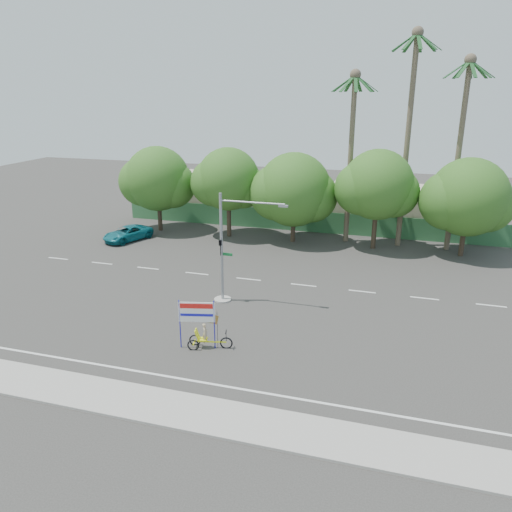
# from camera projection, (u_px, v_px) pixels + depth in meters

# --- Properties ---
(ground) EXTENTS (120.00, 120.00, 0.00)m
(ground) POSITION_uv_depth(u_px,v_px,m) (240.00, 333.00, 27.85)
(ground) COLOR #33302D
(ground) RESTS_ON ground
(sidewalk_near) EXTENTS (50.00, 2.40, 0.12)m
(sidewalk_near) POSITION_uv_depth(u_px,v_px,m) (184.00, 411.00, 21.02)
(sidewalk_near) COLOR gray
(sidewalk_near) RESTS_ON ground
(fence) EXTENTS (38.00, 0.08, 2.00)m
(fence) POSITION_uv_depth(u_px,v_px,m) (311.00, 222.00, 47.05)
(fence) COLOR #336B3D
(fence) RESTS_ON ground
(building_left) EXTENTS (12.00, 8.00, 4.00)m
(building_left) POSITION_uv_depth(u_px,v_px,m) (227.00, 196.00, 53.51)
(building_left) COLOR #BEAE97
(building_left) RESTS_ON ground
(building_right) EXTENTS (14.00, 8.00, 3.60)m
(building_right) POSITION_uv_depth(u_px,v_px,m) (401.00, 208.00, 48.72)
(building_right) COLOR #BEAE97
(building_right) RESTS_ON ground
(tree_far_left) EXTENTS (7.14, 6.00, 7.96)m
(tree_far_left) POSITION_uv_depth(u_px,v_px,m) (157.00, 181.00, 46.46)
(tree_far_left) COLOR #473828
(tree_far_left) RESTS_ON ground
(tree_left) EXTENTS (6.66, 5.60, 8.07)m
(tree_left) POSITION_uv_depth(u_px,v_px,m) (228.00, 181.00, 44.47)
(tree_left) COLOR #473828
(tree_left) RESTS_ON ground
(tree_center) EXTENTS (7.62, 6.40, 7.85)m
(tree_center) POSITION_uv_depth(u_px,v_px,m) (293.00, 192.00, 43.05)
(tree_center) COLOR #473828
(tree_center) RESTS_ON ground
(tree_right) EXTENTS (6.90, 5.80, 8.36)m
(tree_right) POSITION_uv_depth(u_px,v_px,m) (377.00, 187.00, 40.91)
(tree_right) COLOR #473828
(tree_right) RESTS_ON ground
(tree_far_right) EXTENTS (7.38, 6.20, 7.94)m
(tree_far_right) POSITION_uv_depth(u_px,v_px,m) (467.00, 200.00, 39.21)
(tree_far_right) COLOR #473828
(tree_far_right) RESTS_ON ground
(palm_tall) EXTENTS (3.73, 3.79, 17.45)m
(palm_tall) POSITION_uv_depth(u_px,v_px,m) (409.00, 121.00, 40.04)
(palm_tall) COLOR #70604C
(palm_tall) RESTS_ON ground
(palm_mid) EXTENTS (3.73, 3.79, 15.45)m
(palm_mid) POSITION_uv_depth(u_px,v_px,m) (461.00, 136.00, 39.31)
(palm_mid) COLOR #70604C
(palm_mid) RESTS_ON ground
(palm_short) EXTENTS (3.73, 3.79, 14.45)m
(palm_short) POSITION_uv_depth(u_px,v_px,m) (352.00, 140.00, 41.77)
(palm_short) COLOR #70604C
(palm_short) RESTS_ON ground
(traffic_signal) EXTENTS (4.72, 1.10, 7.00)m
(traffic_signal) POSITION_uv_depth(u_px,v_px,m) (226.00, 258.00, 31.12)
(traffic_signal) COLOR gray
(traffic_signal) RESTS_ON ground
(trike_billboard) EXTENTS (2.73, 1.01, 2.74)m
(trike_billboard) POSITION_uv_depth(u_px,v_px,m) (202.00, 329.00, 25.91)
(trike_billboard) COLOR black
(trike_billboard) RESTS_ON ground
(pickup_truck) EXTENTS (3.70, 5.03, 1.27)m
(pickup_truck) POSITION_uv_depth(u_px,v_px,m) (128.00, 233.00, 44.55)
(pickup_truck) COLOR #106A76
(pickup_truck) RESTS_ON ground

